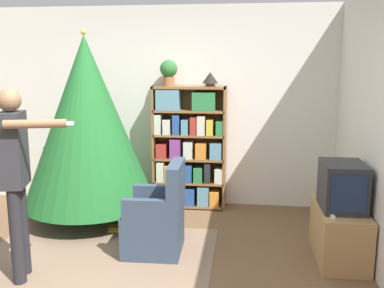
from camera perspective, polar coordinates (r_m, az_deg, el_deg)
name	(u,v)px	position (r m, az deg, el deg)	size (l,w,h in m)	color
ground_plane	(123,286)	(3.88, -9.17, -18.18)	(14.00, 14.00, 0.00)	brown
wall_back	(169,107)	(5.72, -3.05, 4.98)	(8.00, 0.10, 2.60)	silver
area_rug	(93,263)	(4.31, -13.09, -15.20)	(2.25, 1.96, 0.01)	#7F6651
bookshelf	(188,149)	(5.53, -0.49, -0.65)	(0.94, 0.30, 1.58)	brown
tv_stand	(339,234)	(4.43, 19.04, -11.24)	(0.43, 0.82, 0.51)	tan
television	(342,186)	(4.28, 19.43, -5.30)	(0.38, 0.51, 0.44)	#28282D
game_remote	(332,216)	(4.08, 18.17, -9.06)	(0.04, 0.12, 0.02)	white
christmas_tree	(87,121)	(5.15, -13.77, 2.96)	(1.55, 1.55, 2.25)	#4C3323
armchair	(158,221)	(4.34, -4.61, -10.18)	(0.59, 0.58, 0.92)	#334256
standing_person	(16,169)	(3.90, -22.46, -3.10)	(0.70, 0.46, 1.67)	#232328
potted_plant	(169,71)	(5.47, -3.13, 9.69)	(0.22, 0.22, 0.33)	#935B38
table_lamp	(210,78)	(5.41, 2.44, 8.74)	(0.20, 0.20, 0.18)	#473828
book_pile_near_tree	(118,228)	(5.03, -9.80, -10.99)	(0.24, 0.20, 0.05)	gold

